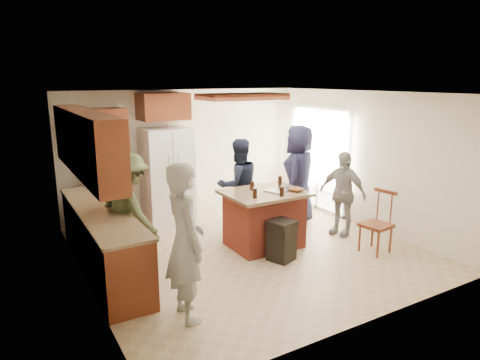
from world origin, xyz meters
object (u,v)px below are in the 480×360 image
person_side_right (342,193)px  person_counter (129,213)px  kitchen_island (264,218)px  person_front_left (185,243)px  person_behind_left (238,185)px  trash_bin (282,240)px  refrigerator (167,175)px  person_behind_right (299,175)px  spindle_chair (377,225)px

person_side_right → person_counter: (-3.65, 0.41, 0.12)m
person_counter → kitchen_island: (2.16, -0.19, -0.40)m
person_front_left → person_counter: (-0.19, 1.57, -0.05)m
person_behind_left → trash_bin: person_behind_left is taller
person_front_left → refrigerator: (1.11, 3.48, -0.02)m
person_behind_left → kitchen_island: 0.97m
person_behind_right → person_side_right: size_ratio=1.26×
person_behind_right → refrigerator: (-2.08, 1.43, -0.04)m
person_front_left → person_behind_left: 3.03m
person_front_left → person_behind_right: 3.79m
person_side_right → person_counter: 3.68m
person_behind_left → spindle_chair: 2.47m
person_behind_right → person_counter: size_ratio=1.08×
person_front_left → trash_bin: (1.89, 0.76, -0.60)m
person_behind_left → person_counter: 2.31m
person_counter → refrigerator: size_ratio=0.97×
spindle_chair → person_front_left: bearing=-175.6°
refrigerator → kitchen_island: refrigerator is taller
person_counter → kitchen_island: bearing=-116.3°
person_front_left → trash_bin: 2.12m
person_counter → person_behind_left: bearing=-93.4°
refrigerator → person_counter: bearing=-124.3°
person_side_right → kitchen_island: size_ratio=1.17×
person_behind_left → spindle_chair: person_behind_left is taller
refrigerator → kitchen_island: bearing=-67.8°
person_behind_right → refrigerator: size_ratio=1.04×
person_behind_left → kitchen_island: (-0.03, -0.90, -0.37)m
kitchen_island → person_behind_right: bearing=28.9°
person_side_right → trash_bin: bearing=-94.0°
person_counter → trash_bin: size_ratio=2.76×
person_side_right → person_counter: bearing=-114.5°
person_behind_right → kitchen_island: (-1.22, -0.67, -0.46)m
person_side_right → trash_bin: size_ratio=2.37×
refrigerator → person_behind_left: bearing=-53.5°
person_behind_left → trash_bin: (-0.12, -1.51, -0.52)m
person_front_left → person_side_right: (3.46, 1.15, -0.17)m
person_behind_right → person_counter: (-3.38, -0.48, -0.07)m
trash_bin → spindle_chair: 1.58m
person_side_right → refrigerator: 3.31m
person_side_right → spindle_chair: size_ratio=1.50×
person_front_left → person_behind_right: (3.19, 2.05, 0.02)m
person_behind_left → person_side_right: 1.84m
person_counter → spindle_chair: person_counter is taller
person_behind_left → person_counter: bearing=20.2°
person_behind_right → person_side_right: bearing=68.7°
person_front_left → person_behind_right: bearing=-54.2°
person_behind_right → spindle_chair: size_ratio=1.89×
person_front_left → spindle_chair: bearing=-82.4°
person_side_right → kitchen_island: (-1.49, 0.22, -0.27)m
person_counter → trash_bin: 2.30m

